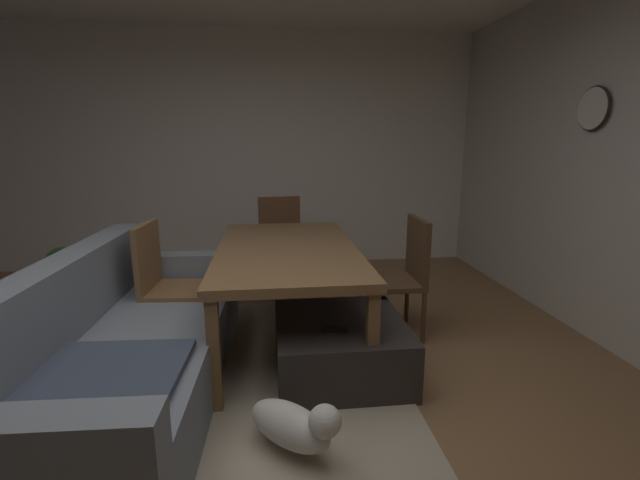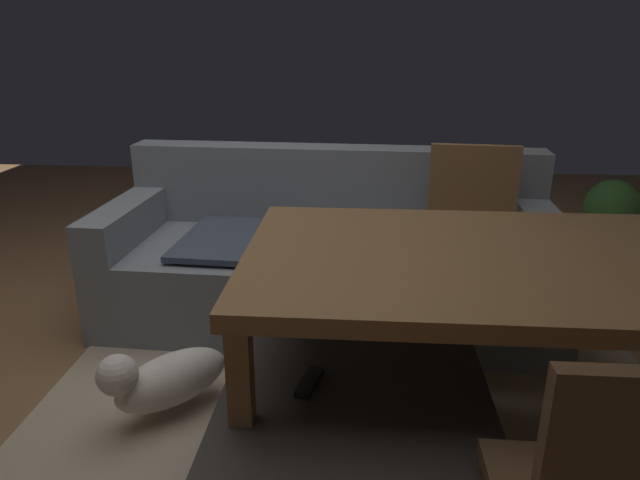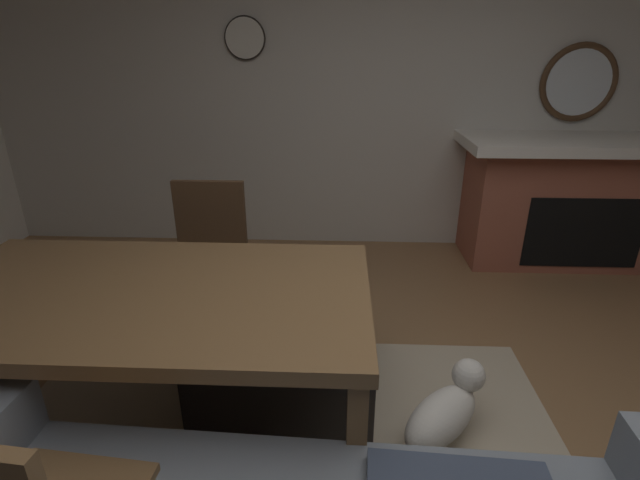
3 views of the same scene
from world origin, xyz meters
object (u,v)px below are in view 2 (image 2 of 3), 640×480
at_px(dining_chair_north, 471,230).
at_px(small_dog, 164,379).
at_px(tv_remote, 309,382).
at_px(potted_plant, 611,211).
at_px(dining_table, 518,274).
at_px(couch, 328,260).
at_px(ottoman_coffee_table, 354,446).

relative_size(dining_chair_north, small_dog, 1.92).
relative_size(tv_remote, potted_plant, 0.32).
height_order(dining_table, small_dog, dining_table).
relative_size(couch, ottoman_coffee_table, 2.72).
bearing_deg(dining_chair_north, potted_plant, 45.74).
distance_m(dining_chair_north, potted_plant, 1.72).
bearing_deg(potted_plant, ottoman_coffee_table, -125.52).
height_order(couch, tv_remote, couch).
xyz_separation_m(couch, dining_chair_north, (0.72, -0.09, 0.22)).
height_order(dining_table, dining_chair_north, dining_chair_north).
relative_size(potted_plant, small_dog, 1.04).
relative_size(ottoman_coffee_table, dining_chair_north, 0.92).
bearing_deg(dining_table, couch, 125.52).
height_order(couch, ottoman_coffee_table, couch).
bearing_deg(couch, potted_plant, 30.64).
xyz_separation_m(tv_remote, small_dog, (-0.60, 0.29, -0.21)).
xyz_separation_m(ottoman_coffee_table, dining_table, (0.54, 0.32, 0.49)).
relative_size(dining_table, small_dog, 3.86).
xyz_separation_m(couch, small_dog, (-0.58, -0.96, -0.13)).
xyz_separation_m(ottoman_coffee_table, potted_plant, (1.74, 2.44, 0.10)).
bearing_deg(potted_plant, tv_remote, -128.48).
relative_size(tv_remote, small_dog, 0.33).
distance_m(tv_remote, dining_table, 0.80).
distance_m(couch, small_dog, 1.13).
xyz_separation_m(tv_remote, dining_chair_north, (0.70, 1.16, 0.15)).
bearing_deg(tv_remote, couch, 104.13).
height_order(tv_remote, small_dog, tv_remote).
bearing_deg(ottoman_coffee_table, dining_table, 30.32).
height_order(couch, small_dog, couch).
height_order(couch, dining_chair_north, dining_chair_north).
xyz_separation_m(dining_table, small_dog, (-1.29, 0.03, -0.50)).
bearing_deg(couch, ottoman_coffee_table, -82.76).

